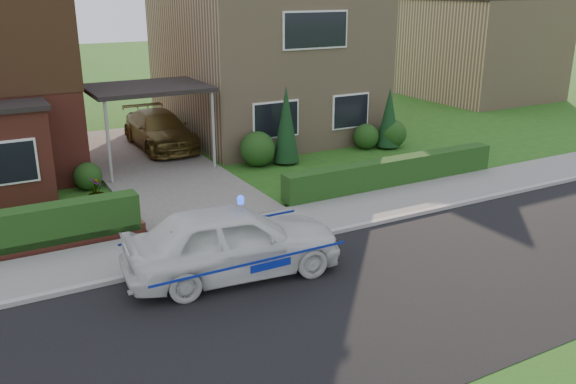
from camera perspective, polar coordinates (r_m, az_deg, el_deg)
ground at (r=11.84m, az=3.59°, el=-10.92°), size 120.00×120.00×0.00m
road at (r=11.84m, az=3.59°, el=-10.92°), size 60.00×6.00×0.02m
kerb at (r=14.19m, az=-3.05°, el=-5.38°), size 60.00×0.16×0.12m
sidewalk at (r=15.07m, az=-4.81°, el=-3.98°), size 60.00×2.00×0.10m
driveway at (r=21.22m, az=-12.56°, el=2.44°), size 3.80×12.00×0.12m
house_right at (r=25.43m, az=-2.30°, el=13.78°), size 7.50×8.06×7.25m
carport_link at (r=20.62m, az=-13.03°, el=9.34°), size 3.80×3.00×2.77m
hedge_right at (r=18.97m, az=9.72°, el=0.49°), size 7.50×0.55×0.80m
shrub_left_mid at (r=18.73m, az=-22.88°, el=1.13°), size 1.32×1.32×1.32m
shrub_left_near at (r=19.29m, az=-18.22°, el=1.41°), size 0.84×0.84×0.84m
shrub_right_near at (r=20.74m, az=-2.87°, el=4.04°), size 1.20×1.20×1.20m
shrub_right_mid at (r=23.18m, az=7.31°, el=5.18°), size 0.96×0.96×0.96m
shrub_right_far at (r=23.53m, az=9.73°, el=5.42°), size 1.08×1.08×1.08m
conifer_a at (r=20.85m, az=-0.18°, el=6.13°), size 0.90×0.90×2.60m
conifer_b at (r=23.29m, az=9.41°, el=6.71°), size 0.90×0.90×2.20m
neighbour_right at (r=35.68m, az=17.47°, el=12.67°), size 6.50×7.00×5.20m
police_car at (r=12.85m, az=-5.21°, el=-4.62°), size 4.19×4.72×1.72m
driveway_car at (r=23.24m, az=-11.93°, el=5.72°), size 1.86×4.55×1.32m
potted_plant_b at (r=15.93m, az=-15.93°, el=-2.14°), size 0.53×0.52×0.75m
potted_plant_c at (r=17.80m, az=-17.51°, el=0.00°), size 0.49×0.49×0.80m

